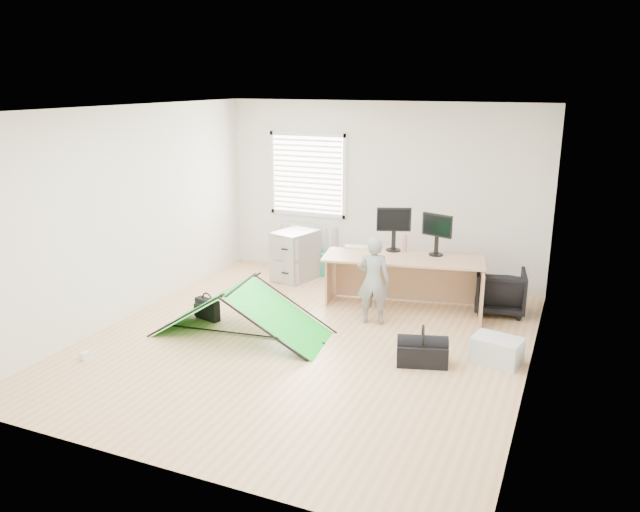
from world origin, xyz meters
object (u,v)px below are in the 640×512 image
at_px(laptop_bag, 208,309).
at_px(filing_cabinet, 295,255).
at_px(monitor_right, 437,240).
at_px(kite, 242,310).
at_px(thermos, 405,244).
at_px(duffel_bag, 422,354).
at_px(monitor_left, 394,235).
at_px(office_chair, 500,291).
at_px(desk, 402,283).
at_px(person, 373,281).
at_px(storage_crate, 497,350).

bearing_deg(laptop_bag, filing_cabinet, 95.96).
distance_m(monitor_right, kite, 2.77).
height_order(filing_cabinet, thermos, thermos).
height_order(monitor_right, duffel_bag, monitor_right).
relative_size(filing_cabinet, monitor_right, 1.75).
relative_size(filing_cabinet, monitor_left, 1.64).
bearing_deg(monitor_right, office_chair, 25.62).
relative_size(desk, laptop_bag, 5.81).
bearing_deg(office_chair, filing_cabinet, -13.60).
xyz_separation_m(desk, office_chair, (1.23, 0.39, -0.06)).
distance_m(person, laptop_bag, 2.17).
height_order(monitor_left, kite, monitor_left).
bearing_deg(laptop_bag, storage_crate, 17.54).
distance_m(monitor_left, laptop_bag, 2.70).
relative_size(desk, storage_crate, 4.13).
height_order(desk, laptop_bag, desk).
xyz_separation_m(monitor_left, office_chair, (1.45, 0.11, -0.65)).
xyz_separation_m(kite, duffel_bag, (2.21, 0.06, -0.20)).
distance_m(filing_cabinet, person, 2.11).
height_order(monitor_right, laptop_bag, monitor_right).
height_order(desk, monitor_left, monitor_left).
xyz_separation_m(office_chair, laptop_bag, (-3.43, -1.75, -0.16)).
bearing_deg(duffel_bag, storage_crate, 10.24).
distance_m(thermos, person, 0.99).
bearing_deg(monitor_left, thermos, -12.51).
height_order(monitor_right, storage_crate, monitor_right).
xyz_separation_m(kite, storage_crate, (2.95, 0.43, -0.18)).
height_order(monitor_right, office_chair, monitor_right).
bearing_deg(thermos, kite, -126.97).
distance_m(kite, laptop_bag, 0.75).
distance_m(storage_crate, duffel_bag, 0.83).
height_order(office_chair, storage_crate, office_chair).
bearing_deg(thermos, monitor_right, -2.02).
bearing_deg(storage_crate, office_chair, 96.87).
height_order(filing_cabinet, person, person).
height_order(filing_cabinet, office_chair, filing_cabinet).
height_order(monitor_right, person, monitor_right).
bearing_deg(filing_cabinet, thermos, 5.49).
height_order(thermos, storage_crate, thermos).
bearing_deg(storage_crate, filing_cabinet, 151.16).
bearing_deg(filing_cabinet, desk, -2.84).
height_order(desk, filing_cabinet, filing_cabinet).
relative_size(desk, kite, 1.01).
relative_size(monitor_left, storage_crate, 0.91).
xyz_separation_m(desk, monitor_right, (0.37, 0.29, 0.57)).
relative_size(filing_cabinet, duffel_bag, 1.40).
bearing_deg(kite, duffel_bag, -5.63).
xyz_separation_m(filing_cabinet, kite, (0.36, -2.26, -0.06)).
bearing_deg(person, duffel_bag, 123.47).
distance_m(person, kite, 1.68).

